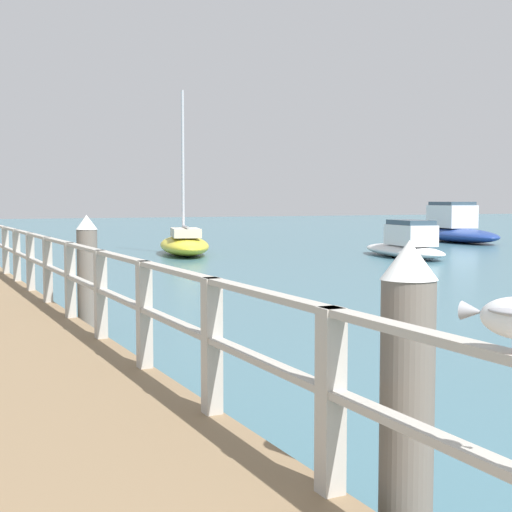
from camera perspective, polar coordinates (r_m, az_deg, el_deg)
The scene contains 6 objects.
pier_railing at distance 12.82m, azimuth -16.95°, elevation 0.11°, with size 0.12×25.41×0.96m.
dock_piling_near at distance 3.96m, azimuth 11.51°, elevation -11.11°, with size 0.29×0.29×1.71m.
dock_piling_far at distance 10.49m, azimuth -12.82°, elevation -1.52°, with size 0.29×0.29×1.71m.
boat_0 at distance 25.31m, azimuth 11.43°, elevation 0.84°, with size 2.36×5.01×1.26m.
boat_2 at distance 35.17m, azimuth 15.10°, elevation 2.04°, with size 3.24×6.32×1.84m.
boat_3 at distance 26.13m, azimuth -5.53°, elevation 0.95°, with size 2.89×5.30×5.74m.
Camera 1 is at (-0.74, 0.81, 1.91)m, focal length 52.10 mm.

